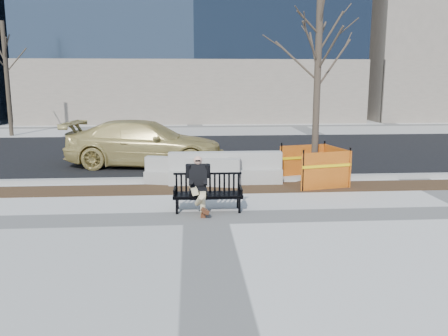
{
  "coord_description": "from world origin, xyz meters",
  "views": [
    {
      "loc": [
        -0.3,
        -9.57,
        2.93
      ],
      "look_at": [
        0.47,
        1.11,
        0.85
      ],
      "focal_mm": 37.72,
      "sensor_mm": 36.0,
      "label": 1
    }
  ],
  "objects_px": {
    "seated_man": "(198,210)",
    "jersey_barrier_left": "(193,184)",
    "tree_fence": "(313,184)",
    "sedan": "(146,166)",
    "jersey_barrier_right": "(225,183)",
    "bench": "(208,211)"
  },
  "relations": [
    {
      "from": "seated_man",
      "to": "jersey_barrier_left",
      "type": "bearing_deg",
      "value": 93.4
    },
    {
      "from": "tree_fence",
      "to": "sedan",
      "type": "relative_size",
      "value": 1.05
    },
    {
      "from": "tree_fence",
      "to": "jersey_barrier_right",
      "type": "height_order",
      "value": "tree_fence"
    },
    {
      "from": "sedan",
      "to": "bench",
      "type": "bearing_deg",
      "value": -153.7
    },
    {
      "from": "bench",
      "to": "jersey_barrier_right",
      "type": "xyz_separation_m",
      "value": [
        0.59,
        2.71,
        0.0
      ]
    },
    {
      "from": "seated_man",
      "to": "jersey_barrier_left",
      "type": "xyz_separation_m",
      "value": [
        -0.11,
        2.59,
        0.0
      ]
    },
    {
      "from": "sedan",
      "to": "jersey_barrier_right",
      "type": "bearing_deg",
      "value": -131.48
    },
    {
      "from": "bench",
      "to": "jersey_barrier_left",
      "type": "xyz_separation_m",
      "value": [
        -0.32,
        2.64,
        0.0
      ]
    },
    {
      "from": "seated_man",
      "to": "sedan",
      "type": "relative_size",
      "value": 0.24
    },
    {
      "from": "sedan",
      "to": "jersey_barrier_right",
      "type": "xyz_separation_m",
      "value": [
        2.45,
        -2.84,
        0.0
      ]
    },
    {
      "from": "jersey_barrier_right",
      "to": "bench",
      "type": "bearing_deg",
      "value": -102.02
    },
    {
      "from": "bench",
      "to": "jersey_barrier_left",
      "type": "distance_m",
      "value": 2.66
    },
    {
      "from": "jersey_barrier_right",
      "to": "jersey_barrier_left",
      "type": "bearing_deg",
      "value": -175.12
    },
    {
      "from": "jersey_barrier_left",
      "to": "jersey_barrier_right",
      "type": "relative_size",
      "value": 0.85
    },
    {
      "from": "seated_man",
      "to": "sedan",
      "type": "bearing_deg",
      "value": 107.65
    },
    {
      "from": "seated_man",
      "to": "sedan",
      "type": "xyz_separation_m",
      "value": [
        -1.64,
        5.51,
        0.0
      ]
    },
    {
      "from": "bench",
      "to": "seated_man",
      "type": "relative_size",
      "value": 1.26
    },
    {
      "from": "bench",
      "to": "tree_fence",
      "type": "distance_m",
      "value": 3.9
    },
    {
      "from": "bench",
      "to": "sedan",
      "type": "xyz_separation_m",
      "value": [
        -1.86,
        5.55,
        0.0
      ]
    },
    {
      "from": "seated_man",
      "to": "jersey_barrier_right",
      "type": "distance_m",
      "value": 2.78
    },
    {
      "from": "sedan",
      "to": "jersey_barrier_left",
      "type": "distance_m",
      "value": 3.3
    },
    {
      "from": "jersey_barrier_left",
      "to": "seated_man",
      "type": "bearing_deg",
      "value": -73.18
    }
  ]
}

